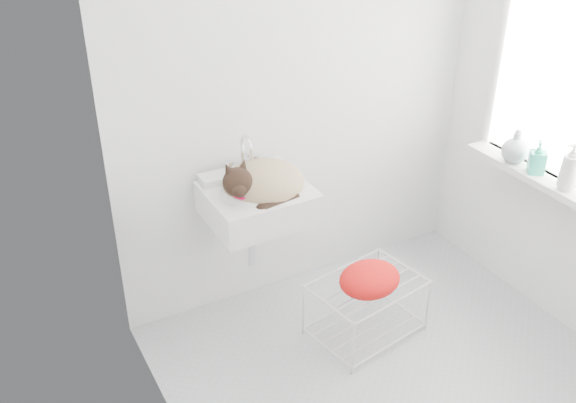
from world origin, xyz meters
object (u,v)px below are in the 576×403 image
bottle_a (565,189)px  bottle_b (535,173)px  bottle_c (513,161)px  sink (257,189)px  wire_rack (366,310)px  cat (261,183)px

bottle_a → bottle_b: (0.00, 0.21, 0.00)m
bottle_a → bottle_b: bottle_a is taller
bottle_b → bottle_c: (0.00, 0.16, 0.00)m
bottle_b → sink: bearing=158.5°
sink → wire_rack: 0.92m
wire_rack → bottle_a: bearing=-21.3°
cat → bottle_c: cat is taller
wire_rack → bottle_c: bottle_c is taller
sink → bottle_a: 1.59m
sink → wire_rack: size_ratio=0.94×
sink → bottle_a: bearing=-28.4°
sink → bottle_c: sink is taller
wire_rack → bottle_a: bottle_a is taller
cat → bottle_b: 1.49m
wire_rack → cat: bearing=140.1°
cat → wire_rack: size_ratio=0.82×
wire_rack → bottle_b: bearing=-9.8°
bottle_a → bottle_c: 0.37m
bottle_c → cat: bearing=164.9°
bottle_a → bottle_c: bearing=90.0°
cat → bottle_c: size_ratio=2.43×
bottle_a → bottle_b: bearing=90.0°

